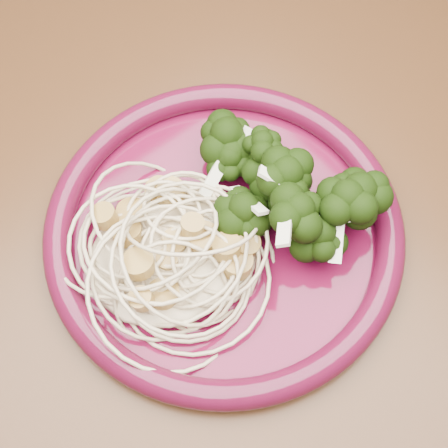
% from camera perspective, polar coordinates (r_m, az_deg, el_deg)
% --- Properties ---
extents(dining_table, '(1.20, 0.80, 0.75)m').
position_cam_1_polar(dining_table, '(0.65, -5.24, -1.94)').
color(dining_table, '#472814').
rests_on(dining_table, ground).
extents(dinner_plate, '(0.37, 0.37, 0.03)m').
position_cam_1_polar(dinner_plate, '(0.53, 0.00, -0.43)').
color(dinner_plate, '#500923').
rests_on(dinner_plate, dining_table).
extents(spaghetti_pile, '(0.17, 0.16, 0.03)m').
position_cam_1_polar(spaghetti_pile, '(0.52, -4.76, -1.97)').
color(spaghetti_pile, beige).
rests_on(spaghetti_pile, dinner_plate).
extents(scallop_cluster, '(0.15, 0.15, 0.04)m').
position_cam_1_polar(scallop_cluster, '(0.48, -5.09, -0.01)').
color(scallop_cluster, tan).
rests_on(scallop_cluster, spaghetti_pile).
extents(broccoli_pile, '(0.13, 0.18, 0.06)m').
position_cam_1_polar(broccoli_pile, '(0.53, 5.67, 3.29)').
color(broccoli_pile, black).
rests_on(broccoli_pile, dinner_plate).
extents(onion_garnish, '(0.09, 0.12, 0.05)m').
position_cam_1_polar(onion_garnish, '(0.50, 6.01, 5.28)').
color(onion_garnish, '#EDECCA').
rests_on(onion_garnish, broccoli_pile).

